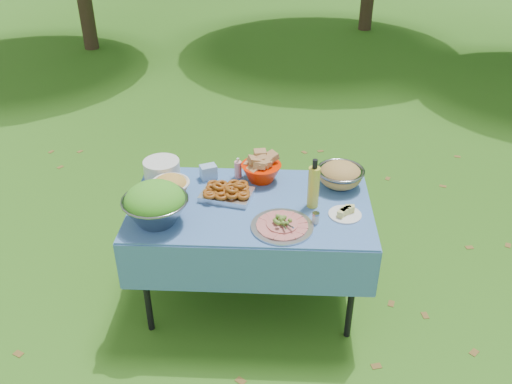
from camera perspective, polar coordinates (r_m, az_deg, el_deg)
ground at (r=3.77m, az=-0.50°, el=-10.96°), size 80.00×80.00×0.00m
picnic_table at (r=3.52m, az=-0.53°, el=-6.42°), size 1.46×0.86×0.76m
salad_bowl at (r=3.13m, az=-10.57°, el=-1.24°), size 0.50×0.50×0.25m
pasta_bowl_white at (r=3.40m, az=-9.00°, el=0.69°), size 0.28×0.28×0.13m
plate_stack at (r=3.61m, az=-9.89°, el=2.42°), size 0.29×0.29×0.12m
wipes_box at (r=3.55m, az=-5.03°, el=2.11°), size 0.12×0.11×0.09m
sanitizer_bottle at (r=3.55m, az=-1.91°, el=2.58°), size 0.06×0.06×0.14m
bread_bowl at (r=3.50m, az=0.56°, el=2.53°), size 0.31×0.31×0.17m
pasta_bowl_steel at (r=3.49m, az=8.86°, el=1.82°), size 0.30×0.30×0.16m
fried_tray at (r=3.35m, az=-3.10°, el=-0.02°), size 0.35×0.28×0.07m
charcuterie_platter at (r=3.08m, az=2.78°, el=-3.12°), size 0.46×0.46×0.08m
oil_bottle at (r=3.22m, az=6.10°, el=0.91°), size 0.08×0.08×0.32m
cheese_plate at (r=3.23m, az=9.38°, el=-2.02°), size 0.22×0.22×0.05m
shaker at (r=3.13m, az=6.30°, el=-2.72°), size 0.06×0.06×0.07m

